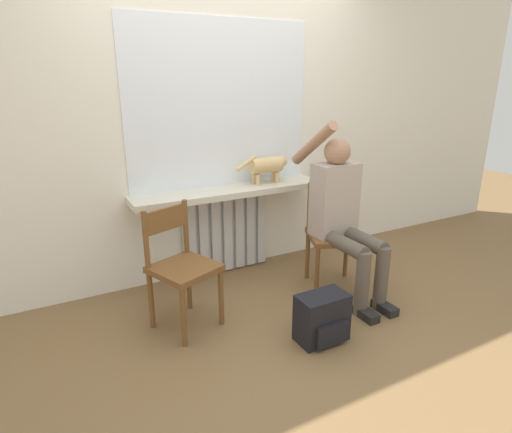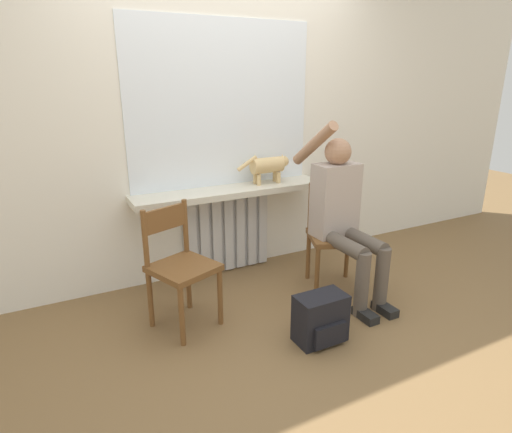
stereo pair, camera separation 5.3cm
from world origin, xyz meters
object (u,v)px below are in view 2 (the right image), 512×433
(person, at_px, (343,211))
(cat, at_px, (269,166))
(chair_left, at_px, (180,265))
(chair_right, at_px, (333,234))
(backpack, at_px, (321,319))

(person, distance_m, cat, 0.78)
(chair_left, bearing_deg, chair_right, -21.10)
(chair_right, xyz_separation_m, cat, (-0.27, 0.57, 0.47))
(person, bearing_deg, backpack, -137.12)
(chair_left, xyz_separation_m, chair_right, (1.26, -0.00, 0.00))
(chair_left, distance_m, backpack, 0.98)
(cat, relative_size, backpack, 1.48)
(chair_right, height_order, cat, cat)
(chair_left, height_order, chair_right, same)
(backpack, bearing_deg, chair_left, 139.99)
(cat, xyz_separation_m, backpack, (-0.26, -1.18, -0.76))
(cat, height_order, backpack, cat)
(chair_right, bearing_deg, person, -74.17)
(chair_right, distance_m, backpack, 0.86)
(cat, bearing_deg, chair_left, -149.78)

